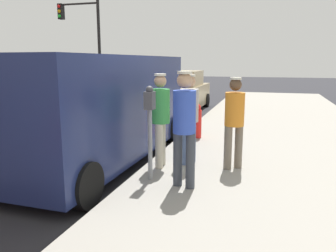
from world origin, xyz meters
The scene contains 11 objects.
ground_plane centered at (0.00, 0.00, 0.00)m, with size 80.00×80.00×0.00m, color #2D2D33.
sidewalk_slab centered at (3.50, 0.00, 0.07)m, with size 5.00×32.00×0.15m, color #9E998E.
parking_meter_near centered at (1.35, -0.48, 1.18)m, with size 0.14×0.18×1.52m.
pedestrian_in_blue centered at (1.95, -0.65, 1.16)m, with size 0.35×0.34×1.75m.
pedestrian_in_gray centered at (1.75, 0.55, 1.10)m, with size 0.34×0.35×1.66m.
pedestrian_in_green centered at (1.30, 0.22, 1.11)m, with size 0.34×0.36×1.68m.
pedestrian_in_orange centered at (2.58, 0.47, 1.08)m, with size 0.34×0.34×1.62m.
parked_van centered at (-0.15, 0.57, 1.15)m, with size 2.24×5.25×2.15m.
parked_sedan_ahead centered at (-0.42, 8.04, 0.75)m, with size 1.96×4.41×1.65m.
traffic_light_corner centered at (-6.40, 11.01, 3.52)m, with size 2.48×0.42×5.20m.
fire_hydrant centered at (1.45, 2.72, 0.57)m, with size 0.24×0.24×0.86m.
Camera 1 is at (3.12, -5.42, 2.05)m, focal length 35.94 mm.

